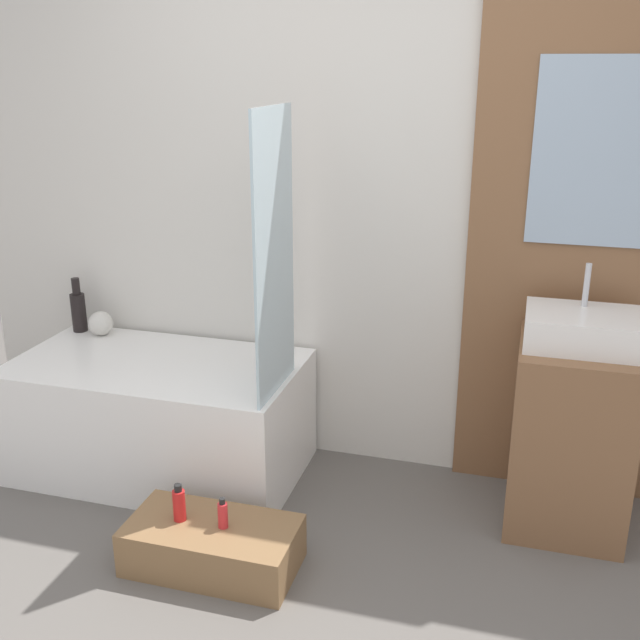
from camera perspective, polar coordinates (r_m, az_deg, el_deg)
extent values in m
cube|color=silver|center=(3.41, 4.43, 9.32)|extent=(4.20, 0.06, 2.60)
cube|color=brown|center=(3.30, 20.03, 7.91)|extent=(0.99, 0.03, 2.60)
cube|color=#9EB2C6|center=(3.25, 20.51, 11.80)|extent=(0.52, 0.01, 0.75)
cube|color=white|center=(3.67, -12.08, -7.18)|extent=(1.33, 0.73, 0.56)
cube|color=silver|center=(3.56, -12.38, -3.21)|extent=(1.04, 0.51, 0.01)
cube|color=silver|center=(3.02, -3.51, 4.91)|extent=(0.01, 0.45, 1.16)
cube|color=olive|center=(3.07, -8.18, -16.63)|extent=(0.66, 0.34, 0.19)
cube|color=brown|center=(3.32, 18.53, -8.32)|extent=(0.47, 0.51, 0.80)
cube|color=white|center=(3.14, 19.41, -0.68)|extent=(0.45, 0.34, 0.13)
cylinder|color=silver|center=(3.19, 19.65, 2.52)|extent=(0.02, 0.02, 0.18)
cylinder|color=black|center=(4.04, -17.91, 0.54)|extent=(0.07, 0.07, 0.20)
cylinder|color=black|center=(4.00, -18.11, 2.46)|extent=(0.04, 0.04, 0.08)
sphere|color=silver|center=(3.96, -16.36, -0.25)|extent=(0.12, 0.12, 0.12)
cylinder|color=red|center=(3.03, -10.68, -13.71)|extent=(0.05, 0.05, 0.13)
cylinder|color=black|center=(2.99, -10.77, -12.46)|extent=(0.03, 0.03, 0.03)
cylinder|color=red|center=(2.97, -7.41, -14.55)|extent=(0.04, 0.04, 0.10)
cylinder|color=black|center=(2.94, -7.47, -13.53)|extent=(0.02, 0.02, 0.02)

